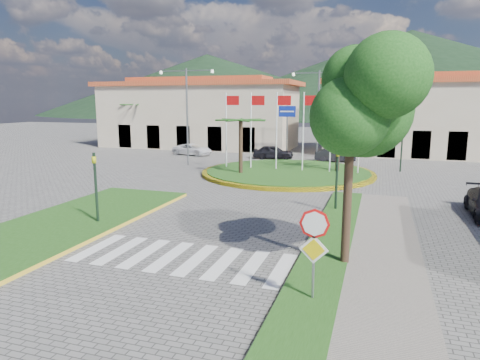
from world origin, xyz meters
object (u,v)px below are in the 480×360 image
(car_dark_a, at_px, (273,152))
(deciduous_tree, at_px, (352,108))
(white_van, at_px, (192,149))
(car_dark_b, at_px, (335,155))
(stop_sign, at_px, (314,240))
(roundabout_island, at_px, (288,172))

(car_dark_a, bearing_deg, deciduous_tree, -171.28)
(white_van, xyz_separation_m, car_dark_b, (14.10, -0.32, 0.03))
(stop_sign, bearing_deg, car_dark_a, 105.82)
(car_dark_a, bearing_deg, white_van, 78.76)
(stop_sign, bearing_deg, roundabout_island, 103.73)
(deciduous_tree, relative_size, car_dark_a, 1.81)
(white_van, distance_m, car_dark_b, 14.10)
(car_dark_b, bearing_deg, deciduous_tree, 179.65)
(roundabout_island, relative_size, white_van, 3.11)
(roundabout_island, distance_m, stop_sign, 20.69)
(stop_sign, height_order, white_van, stop_sign)
(stop_sign, xyz_separation_m, white_van, (-16.37, 28.35, -1.22))
(roundabout_island, height_order, car_dark_b, roundabout_island)
(roundabout_island, distance_m, white_van, 14.17)
(stop_sign, height_order, car_dark_b, stop_sign)
(white_van, height_order, car_dark_a, car_dark_a)
(roundabout_island, bearing_deg, white_van, 144.06)
(deciduous_tree, bearing_deg, roundabout_island, 107.91)
(roundabout_island, distance_m, deciduous_tree, 18.55)
(roundabout_island, height_order, car_dark_a, roundabout_island)
(car_dark_a, height_order, car_dark_b, car_dark_a)
(roundabout_island, height_order, deciduous_tree, deciduous_tree)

